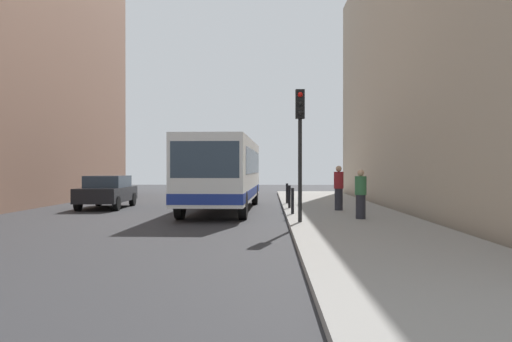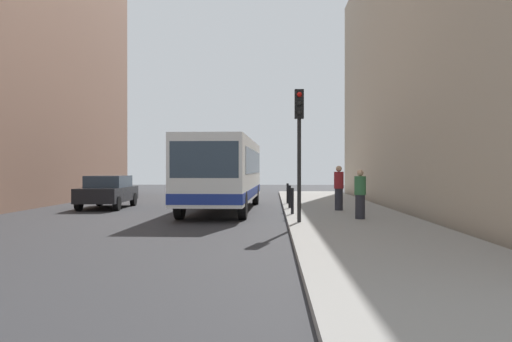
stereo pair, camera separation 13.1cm
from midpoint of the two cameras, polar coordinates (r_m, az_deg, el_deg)
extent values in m
plane|color=#2D2D30|center=(18.65, -6.80, -5.29)|extent=(80.00, 80.00, 0.00)
cube|color=gray|center=(18.66, 9.92, -5.06)|extent=(4.40, 40.00, 0.15)
cube|color=#B2A38C|center=(24.56, 23.01, 11.84)|extent=(7.00, 32.00, 13.49)
cube|color=white|center=(22.50, -3.70, 0.12)|extent=(2.79, 11.06, 2.50)
cube|color=navy|center=(22.52, -3.69, -2.29)|extent=(2.81, 11.08, 0.36)
cube|color=#2D3D4C|center=(17.07, -5.82, 1.25)|extent=(2.26, 0.12, 1.20)
cube|color=#2D3D4C|center=(23.00, -3.55, 1.00)|extent=(2.77, 9.46, 1.00)
cylinder|color=black|center=(18.56, -1.62, -3.77)|extent=(0.31, 1.01, 1.00)
cylinder|color=black|center=(18.87, -8.49, -3.70)|extent=(0.31, 1.01, 1.00)
cylinder|color=black|center=(26.32, -0.26, -2.58)|extent=(0.31, 1.01, 1.00)
cylinder|color=black|center=(26.55, -5.14, -2.56)|extent=(0.31, 1.01, 1.00)
cube|color=black|center=(24.82, -16.05, -2.44)|extent=(1.94, 4.45, 0.64)
cube|color=#2D3D4C|center=(24.95, -15.96, -1.09)|extent=(1.68, 2.51, 0.52)
cylinder|color=black|center=(23.18, -15.10, -3.42)|extent=(0.24, 0.65, 0.64)
cylinder|color=black|center=(23.65, -18.95, -3.35)|extent=(0.24, 0.65, 0.64)
cylinder|color=black|center=(26.09, -13.43, -3.01)|extent=(0.24, 0.65, 0.64)
cylinder|color=black|center=(26.50, -16.89, -2.96)|extent=(0.24, 0.65, 0.64)
cylinder|color=black|center=(16.25, 4.58, 0.07)|extent=(0.12, 0.12, 3.20)
cube|color=black|center=(16.37, 4.58, 7.26)|extent=(0.28, 0.24, 0.90)
sphere|color=red|center=(16.28, 4.61, 8.30)|extent=(0.16, 0.16, 0.16)
sphere|color=black|center=(16.24, 4.61, 7.32)|extent=(0.16, 0.16, 0.16)
sphere|color=black|center=(16.21, 4.61, 6.34)|extent=(0.16, 0.16, 0.16)
cylinder|color=black|center=(19.17, 3.80, -3.26)|extent=(0.11, 0.11, 0.95)
cylinder|color=black|center=(22.07, 3.49, -2.80)|extent=(0.11, 0.11, 0.95)
cylinder|color=black|center=(24.97, 3.25, -2.45)|extent=(0.11, 0.11, 0.95)
cylinder|color=#26262D|center=(17.58, 11.11, -3.85)|extent=(0.32, 0.32, 0.79)
cylinder|color=#336B3F|center=(17.54, 11.11, -1.56)|extent=(0.38, 0.38, 0.61)
sphere|color=tan|center=(17.54, 11.11, -0.21)|extent=(0.22, 0.22, 0.22)
cylinder|color=#26262D|center=(21.06, 8.81, -3.07)|extent=(0.32, 0.32, 0.86)
cylinder|color=maroon|center=(21.03, 8.81, -0.98)|extent=(0.38, 0.38, 0.67)
sphere|color=tan|center=(21.03, 8.81, 0.25)|extent=(0.24, 0.24, 0.24)
camera|label=1|loc=(0.07, -90.18, 0.00)|focal=36.75mm
camera|label=2|loc=(0.07, 89.82, 0.00)|focal=36.75mm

